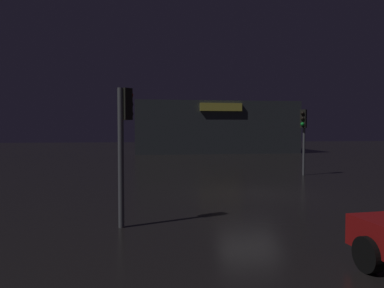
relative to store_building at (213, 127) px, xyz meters
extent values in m
plane|color=black|center=(-3.83, -27.14, -2.84)|extent=(120.00, 120.00, 0.00)
cube|color=#33383D|center=(0.00, 0.00, 0.00)|extent=(17.88, 8.27, 5.68)
cube|color=#E5D84C|center=(0.00, -4.28, 2.12)|extent=(4.48, 0.24, 0.83)
cylinder|color=#595B60|center=(-8.80, -31.82, -0.97)|extent=(0.16, 0.16, 3.75)
cube|color=black|center=(-8.69, -31.71, 0.48)|extent=(0.41, 0.41, 0.85)
sphere|color=red|center=(-8.57, -31.60, 0.73)|extent=(0.20, 0.20, 0.20)
sphere|color=black|center=(-8.57, -31.60, 0.48)|extent=(0.20, 0.20, 0.20)
sphere|color=black|center=(-8.57, -31.60, 0.22)|extent=(0.20, 0.20, 0.20)
cylinder|color=#595B60|center=(0.97, -21.92, -0.96)|extent=(0.14, 0.14, 3.76)
cube|color=black|center=(0.87, -22.04, 0.40)|extent=(0.41, 0.41, 1.03)
sphere|color=black|center=(0.76, -22.15, 0.71)|extent=(0.20, 0.20, 0.20)
sphere|color=black|center=(0.76, -22.15, 0.40)|extent=(0.20, 0.20, 0.20)
sphere|color=#19D13F|center=(0.76, -22.15, 0.09)|extent=(0.20, 0.20, 0.20)
cylinder|color=black|center=(-4.11, -35.57, -2.51)|extent=(0.27, 0.68, 0.67)
camera|label=1|loc=(-8.25, -41.71, -0.19)|focal=34.11mm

